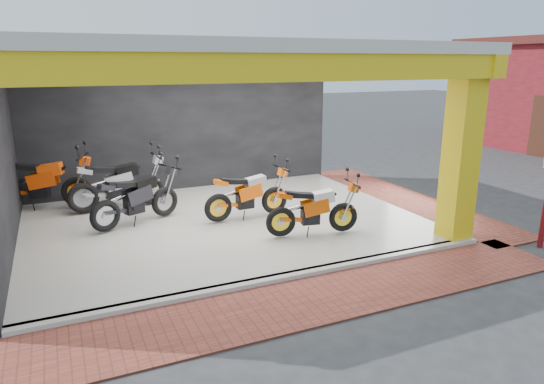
{
  "coord_description": "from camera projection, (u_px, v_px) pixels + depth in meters",
  "views": [
    {
      "loc": [
        -3.12,
        -7.42,
        3.38
      ],
      "look_at": [
        0.65,
        0.97,
        0.9
      ],
      "focal_mm": 32.0,
      "sensor_mm": 36.0,
      "label": 1
    }
  ],
  "objects": [
    {
      "name": "corner_column",
      "position": [
        461.0,
        152.0,
        9.02
      ],
      "size": [
        0.5,
        0.5,
        3.5
      ],
      "primitive_type": "cube",
      "color": "gold",
      "rests_on": "ground"
    },
    {
      "name": "moto_row_a",
      "position": [
        274.0,
        187.0,
        10.61
      ],
      "size": [
        2.06,
        0.83,
        1.24
      ],
      "primitive_type": null,
      "rotation": [
        0.0,
        0.0,
        0.04
      ],
      "color": "#FD600A",
      "rests_on": "showroom_floor"
    },
    {
      "name": "floor_kerb",
      "position": [
        286.0,
        277.0,
        7.74
      ],
      "size": [
        8.0,
        0.2,
        0.1
      ],
      "primitive_type": "cube",
      "color": "beige",
      "rests_on": "ground"
    },
    {
      "name": "moto_row_b",
      "position": [
        164.0,
        188.0,
        10.43
      ],
      "size": [
        2.29,
        1.56,
        1.31
      ],
      "primitive_type": null,
      "rotation": [
        0.0,
        0.0,
        0.39
      ],
      "color": "black",
      "rests_on": "showroom_floor"
    },
    {
      "name": "paver_right",
      "position": [
        404.0,
        199.0,
        12.31
      ],
      "size": [
        1.4,
        7.0,
        0.03
      ],
      "primitive_type": "cube",
      "color": "brown",
      "rests_on": "ground"
    },
    {
      "name": "back_wall",
      "position": [
        185.0,
        126.0,
        12.68
      ],
      "size": [
        8.2,
        0.2,
        3.5
      ],
      "primitive_type": "cube",
      "color": "black",
      "rests_on": "ground"
    },
    {
      "name": "paver_front",
      "position": [
        309.0,
        300.0,
        7.06
      ],
      "size": [
        9.0,
        1.4,
        0.03
      ],
      "primitive_type": "cube",
      "color": "brown",
      "rests_on": "ground"
    },
    {
      "name": "moto_hero",
      "position": [
        344.0,
        203.0,
        9.48
      ],
      "size": [
        2.06,
        1.08,
        1.2
      ],
      "primitive_type": null,
      "rotation": [
        0.0,
        0.0,
        -0.19
      ],
      "color": "#DA5009",
      "rests_on": "showroom_floor"
    },
    {
      "name": "showroom_ceiling",
      "position": [
        220.0,
        50.0,
        9.47
      ],
      "size": [
        8.4,
        6.4,
        0.2
      ],
      "primitive_type": "cube",
      "color": "beige",
      "rests_on": "corner_column"
    },
    {
      "name": "header_beam_right",
      "position": [
        386.0,
        65.0,
        11.14
      ],
      "size": [
        0.3,
        6.4,
        0.4
      ],
      "primitive_type": "cube",
      "color": "gold",
      "rests_on": "corner_column"
    },
    {
      "name": "showroom_floor",
      "position": [
        225.0,
        222.0,
        10.4
      ],
      "size": [
        8.0,
        6.0,
        0.1
      ],
      "primitive_type": "cube",
      "color": "beige",
      "rests_on": "ground"
    },
    {
      "name": "moto_row_c",
      "position": [
        76.0,
        177.0,
        11.05
      ],
      "size": [
        2.53,
        1.56,
        1.45
      ],
      "primitive_type": null,
      "rotation": [
        0.0,
        0.0,
        -0.31
      ],
      "color": "#EF430A",
      "rests_on": "showroom_floor"
    },
    {
      "name": "ground",
      "position": [
        261.0,
        257.0,
        8.65
      ],
      "size": [
        80.0,
        80.0,
        0.0
      ],
      "primitive_type": "plane",
      "color": "#2D2D30",
      "rests_on": "ground"
    },
    {
      "name": "header_beam_front",
      "position": [
        287.0,
        68.0,
        6.91
      ],
      "size": [
        8.4,
        0.3,
        0.4
      ],
      "primitive_type": "cube",
      "color": "gold",
      "rests_on": "corner_column"
    },
    {
      "name": "moto_row_d",
      "position": [
        149.0,
        176.0,
        11.3
      ],
      "size": [
        2.35,
        1.03,
        1.4
      ],
      "primitive_type": null,
      "rotation": [
        0.0,
        0.0,
        0.08
      ],
      "color": "#9B9DA2",
      "rests_on": "showroom_floor"
    }
  ]
}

